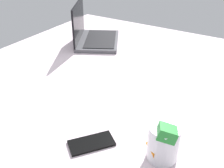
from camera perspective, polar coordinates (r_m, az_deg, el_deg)
bed_mattress at (r=115.68cm, az=-3.50°, el=-5.09°), size 180.00×140.00×18.00cm
laptop at (r=157.62cm, az=-4.15°, el=10.41°), size 39.99×36.02×23.00cm
snack_cup at (r=78.22cm, az=10.91°, el=-11.99°), size 10.29×9.71×13.44cm
cell_phone at (r=84.82cm, az=-4.44°, el=-12.52°), size 15.24×13.94×0.80cm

